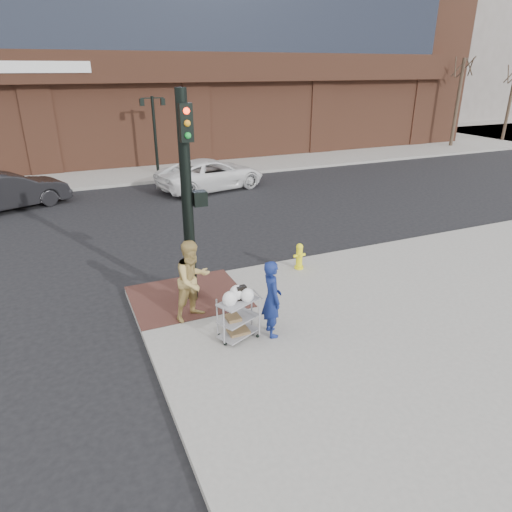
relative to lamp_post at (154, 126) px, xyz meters
name	(u,v)px	position (x,y,z in m)	size (l,w,h in m)	color
ground	(222,313)	(-2.00, -16.00, -2.62)	(220.00, 220.00, 0.00)	black
sidewalk_far	(232,130)	(10.50, 16.00, -2.54)	(65.00, 36.00, 0.15)	gray
brick_curb_ramp	(188,296)	(-2.60, -15.10, -2.46)	(2.80, 2.40, 0.01)	#4C2823
filler_block	(426,36)	(38.00, 22.00, 6.38)	(14.00, 20.00, 18.00)	slate
bare_tree_a	(465,56)	(22.00, 0.50, 3.65)	(1.80, 1.80, 7.20)	#382B21
lamp_post	(154,126)	(0.00, 0.00, 0.00)	(1.32, 0.22, 4.00)	black
traffic_signal_pole	(188,194)	(-2.48, -15.23, 0.21)	(0.61, 0.51, 5.00)	black
woman_blue	(272,299)	(-1.41, -17.51, -1.61)	(0.63, 0.41, 1.72)	navy
pedestrian_tan	(193,280)	(-2.73, -16.14, -1.52)	(0.92, 0.71, 1.89)	tan
sedan_dark	(8,191)	(-7.14, -4.09, -1.84)	(1.64, 4.72, 1.55)	black
minivan_white	(211,174)	(1.69, -4.27, -1.88)	(2.44, 5.30, 1.47)	white
utility_cart	(238,315)	(-2.12, -17.36, -1.93)	(0.98, 0.79, 1.19)	gray
fire_hydrant	(299,256)	(0.83, -14.69, -2.08)	(0.36, 0.25, 0.77)	#FAF015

